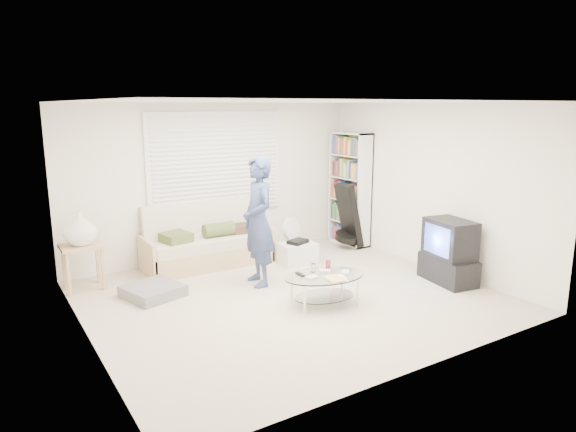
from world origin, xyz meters
TOP-DOWN VIEW (x-y plane):
  - ground at (0.00, 0.00)m, footprint 5.00×5.00m
  - room_shell at (0.00, 0.48)m, footprint 5.02×4.52m
  - window_blinds at (0.00, 2.20)m, footprint 2.32×0.08m
  - futon_sofa at (-0.36, 1.87)m, footprint 2.00×0.81m
  - grey_floor_pillow at (-1.52, 0.97)m, footprint 0.81×0.81m
  - side_table at (-2.22, 1.74)m, footprint 0.55×0.44m
  - bookshelf at (2.32, 1.70)m, footprint 0.32×0.84m
  - guitar_case at (2.10, 1.44)m, footprint 0.44×0.42m
  - floor_fan at (1.06, 1.66)m, footprint 0.39×0.26m
  - storage_bin at (0.87, 1.16)m, footprint 0.59×0.44m
  - tv_unit at (2.20, -0.69)m, footprint 0.57×0.89m
  - coffee_table at (0.22, -0.46)m, footprint 1.14×0.83m
  - standing_person at (-0.10, 0.66)m, footprint 0.51×0.70m

SIDE VIEW (x-z plane):
  - ground at x=0.00m, z-range 0.00..0.00m
  - grey_floor_pillow at x=-1.52m, z-range 0.00..0.15m
  - storage_bin at x=0.87m, z-range -0.02..0.37m
  - coffee_table at x=0.22m, z-range 0.06..0.57m
  - futon_sofa at x=-0.36m, z-range -0.17..0.81m
  - floor_fan at x=1.06m, z-range 0.05..0.68m
  - tv_unit at x=2.20m, z-range -0.01..0.89m
  - guitar_case at x=2.10m, z-range -0.06..1.06m
  - side_table at x=-2.22m, z-range 0.26..1.35m
  - standing_person at x=-0.10m, z-range 0.00..1.80m
  - bookshelf at x=2.32m, z-range 0.00..2.00m
  - window_blinds at x=0.00m, z-range 0.74..2.36m
  - room_shell at x=0.00m, z-range 0.37..2.88m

